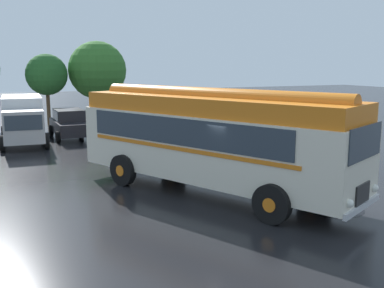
{
  "coord_description": "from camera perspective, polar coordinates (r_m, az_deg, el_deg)",
  "views": [
    {
      "loc": [
        -6.95,
        -12.28,
        4.24
      ],
      "look_at": [
        -0.44,
        2.2,
        1.4
      ],
      "focal_mm": 42.0,
      "sensor_mm": 36.0,
      "label": 1
    }
  ],
  "objects": [
    {
      "name": "puddle_patch",
      "position": [
        14.12,
        17.51,
        -7.81
      ],
      "size": [
        1.77,
        1.77,
        0.01
      ],
      "primitive_type": "cylinder",
      "color": "black",
      "rests_on": "ground"
    },
    {
      "name": "ground_plane",
      "position": [
        14.74,
        5.12,
        -6.62
      ],
      "size": [
        120.0,
        120.0,
        0.0
      ],
      "primitive_type": "plane",
      "color": "black"
    },
    {
      "name": "car_mid_left",
      "position": [
        26.42,
        -9.3,
        2.63
      ],
      "size": [
        2.42,
        4.4,
        1.66
      ],
      "color": "#B7BABF",
      "rests_on": "ground"
    },
    {
      "name": "tree_centre",
      "position": [
        32.58,
        -17.97,
        8.32
      ],
      "size": [
        2.82,
        2.82,
        4.93
      ],
      "color": "#4C3823",
      "rests_on": "ground"
    },
    {
      "name": "car_mid_right",
      "position": [
        27.27,
        -3.71,
        2.97
      ],
      "size": [
        2.23,
        4.33,
        1.66
      ],
      "color": "#4C5156",
      "rests_on": "ground"
    },
    {
      "name": "vintage_bus",
      "position": [
        14.71,
        2.43,
        0.95
      ],
      "size": [
        6.55,
        10.16,
        3.49
      ],
      "color": "silver",
      "rests_on": "ground"
    },
    {
      "name": "box_van",
      "position": [
        25.83,
        -20.7,
        3.09
      ],
      "size": [
        2.54,
        5.85,
        2.5
      ],
      "color": "silver",
      "rests_on": "ground"
    },
    {
      "name": "car_near_left",
      "position": [
        26.84,
        -15.29,
        2.52
      ],
      "size": [
        2.01,
        4.23,
        1.66
      ],
      "color": "black",
      "rests_on": "ground"
    },
    {
      "name": "tree_right_of_centre",
      "position": [
        33.6,
        -12.12,
        9.04
      ],
      "size": [
        4.17,
        4.17,
        5.88
      ],
      "color": "#4C3823",
      "rests_on": "ground"
    }
  ]
}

